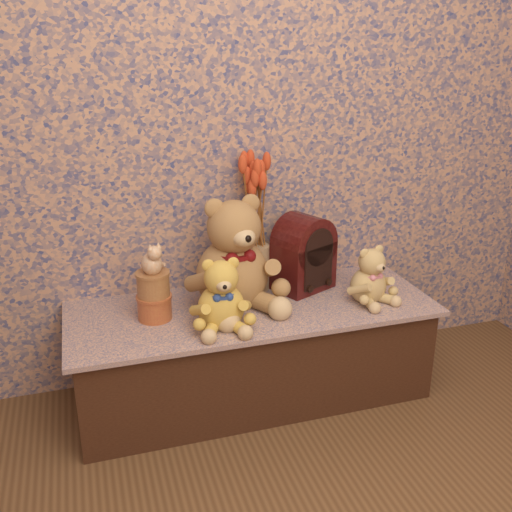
{
  "coord_description": "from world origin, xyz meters",
  "views": [
    {
      "loc": [
        -0.63,
        -0.87,
        1.46
      ],
      "look_at": [
        0.0,
        1.17,
        0.66
      ],
      "focal_mm": 40.94,
      "sensor_mm": 36.0,
      "label": 1
    }
  ],
  "objects_px": {
    "teddy_medium": "(221,290)",
    "teddy_small": "(369,272)",
    "biscuit_tin_lower": "(155,307)",
    "cathedral_radio": "(304,252)",
    "ceramic_vase": "(256,267)",
    "cat_figurine": "(151,257)",
    "teddy_large": "(232,247)"
  },
  "relations": [
    {
      "from": "ceramic_vase",
      "to": "teddy_small",
      "type": "bearing_deg",
      "value": -32.08
    },
    {
      "from": "ceramic_vase",
      "to": "cat_figurine",
      "type": "relative_size",
      "value": 1.52
    },
    {
      "from": "teddy_small",
      "to": "teddy_medium",
      "type": "bearing_deg",
      "value": 168.22
    },
    {
      "from": "biscuit_tin_lower",
      "to": "cat_figurine",
      "type": "bearing_deg",
      "value": 0.0
    },
    {
      "from": "cathedral_radio",
      "to": "biscuit_tin_lower",
      "type": "height_order",
      "value": "cathedral_radio"
    },
    {
      "from": "biscuit_tin_lower",
      "to": "cathedral_radio",
      "type": "bearing_deg",
      "value": 9.41
    },
    {
      "from": "teddy_medium",
      "to": "teddy_small",
      "type": "height_order",
      "value": "teddy_medium"
    },
    {
      "from": "ceramic_vase",
      "to": "biscuit_tin_lower",
      "type": "xyz_separation_m",
      "value": [
        -0.47,
        -0.17,
        -0.05
      ]
    },
    {
      "from": "teddy_large",
      "to": "teddy_medium",
      "type": "xyz_separation_m",
      "value": [
        -0.09,
        -0.18,
        -0.1
      ]
    },
    {
      "from": "teddy_large",
      "to": "ceramic_vase",
      "type": "xyz_separation_m",
      "value": [
        0.14,
        0.12,
        -0.15
      ]
    },
    {
      "from": "teddy_medium",
      "to": "cat_figurine",
      "type": "relative_size",
      "value": 2.27
    },
    {
      "from": "teddy_medium",
      "to": "teddy_small",
      "type": "distance_m",
      "value": 0.65
    },
    {
      "from": "teddy_small",
      "to": "ceramic_vase",
      "type": "relative_size",
      "value": 1.28
    },
    {
      "from": "teddy_small",
      "to": "ceramic_vase",
      "type": "distance_m",
      "value": 0.49
    },
    {
      "from": "cat_figurine",
      "to": "teddy_large",
      "type": "bearing_deg",
      "value": -10.45
    },
    {
      "from": "teddy_medium",
      "to": "teddy_small",
      "type": "bearing_deg",
      "value": 8.22
    },
    {
      "from": "teddy_medium",
      "to": "biscuit_tin_lower",
      "type": "relative_size",
      "value": 2.26
    },
    {
      "from": "teddy_medium",
      "to": "biscuit_tin_lower",
      "type": "xyz_separation_m",
      "value": [
        -0.24,
        0.14,
        -0.1
      ]
    },
    {
      "from": "teddy_small",
      "to": "cathedral_radio",
      "type": "bearing_deg",
      "value": 120.64
    },
    {
      "from": "cathedral_radio",
      "to": "teddy_small",
      "type": "bearing_deg",
      "value": -67.64
    },
    {
      "from": "cathedral_radio",
      "to": "cat_figurine",
      "type": "height_order",
      "value": "cathedral_radio"
    },
    {
      "from": "cat_figurine",
      "to": "cathedral_radio",
      "type": "bearing_deg",
      "value": -8.45
    },
    {
      "from": "teddy_medium",
      "to": "teddy_small",
      "type": "xyz_separation_m",
      "value": [
        0.65,
        0.04,
        -0.02
      ]
    },
    {
      "from": "teddy_large",
      "to": "cathedral_radio",
      "type": "xyz_separation_m",
      "value": [
        0.34,
        0.07,
        -0.08
      ]
    },
    {
      "from": "teddy_large",
      "to": "ceramic_vase",
      "type": "relative_size",
      "value": 2.47
    },
    {
      "from": "cathedral_radio",
      "to": "biscuit_tin_lower",
      "type": "xyz_separation_m",
      "value": [
        -0.67,
        -0.11,
        -0.12
      ]
    },
    {
      "from": "teddy_medium",
      "to": "cat_figurine",
      "type": "xyz_separation_m",
      "value": [
        -0.24,
        0.14,
        0.11
      ]
    },
    {
      "from": "teddy_medium",
      "to": "teddy_large",
      "type": "bearing_deg",
      "value": 66.89
    },
    {
      "from": "teddy_large",
      "to": "cathedral_radio",
      "type": "bearing_deg",
      "value": 2.16
    },
    {
      "from": "teddy_medium",
      "to": "cathedral_radio",
      "type": "bearing_deg",
      "value": 34.13
    },
    {
      "from": "biscuit_tin_lower",
      "to": "teddy_medium",
      "type": "bearing_deg",
      "value": -30.2
    },
    {
      "from": "teddy_large",
      "to": "ceramic_vase",
      "type": "bearing_deg",
      "value": 32.81
    }
  ]
}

